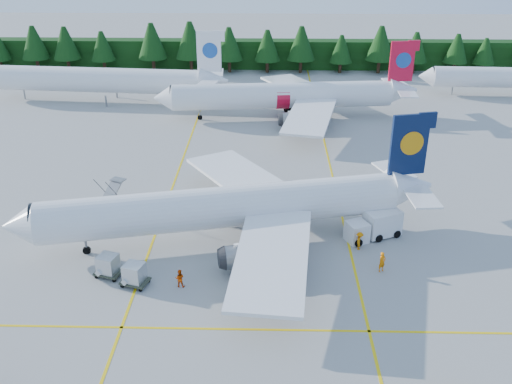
{
  "coord_description": "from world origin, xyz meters",
  "views": [
    {
      "loc": [
        -2.22,
        -42.44,
        30.01
      ],
      "look_at": [
        -3.52,
        12.21,
        3.5
      ],
      "focal_mm": 40.0,
      "sensor_mm": 36.0,
      "label": 1
    }
  ],
  "objects_px": {
    "airliner_navy": "(215,209)",
    "airliner_red": "(278,96)",
    "service_truck": "(373,225)",
    "airstairs": "(102,211)"
  },
  "relations": [
    {
      "from": "service_truck",
      "to": "airliner_red",
      "type": "bearing_deg",
      "value": 79.58
    },
    {
      "from": "airliner_navy",
      "to": "airliner_red",
      "type": "xyz_separation_m",
      "value": [
        6.7,
        39.82,
        -0.02
      ]
    },
    {
      "from": "airliner_navy",
      "to": "airstairs",
      "type": "distance_m",
      "value": 14.12
    },
    {
      "from": "airliner_red",
      "to": "airliner_navy",
      "type": "bearing_deg",
      "value": -105.29
    },
    {
      "from": "airliner_navy",
      "to": "airliner_red",
      "type": "height_order",
      "value": "airliner_navy"
    },
    {
      "from": "airstairs",
      "to": "service_truck",
      "type": "xyz_separation_m",
      "value": [
        29.1,
        -3.64,
        0.66
      ]
    },
    {
      "from": "airliner_red",
      "to": "service_truck",
      "type": "xyz_separation_m",
      "value": [
        9.43,
        -38.74,
        -2.28
      ]
    },
    {
      "from": "airliner_red",
      "to": "service_truck",
      "type": "distance_m",
      "value": 39.94
    },
    {
      "from": "airliner_navy",
      "to": "airliner_red",
      "type": "relative_size",
      "value": 0.99
    },
    {
      "from": "airstairs",
      "to": "service_truck",
      "type": "relative_size",
      "value": 0.92
    }
  ]
}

